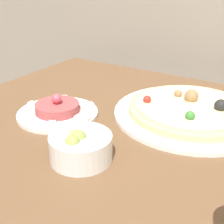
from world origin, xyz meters
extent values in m
cube|color=brown|center=(0.00, 0.45, 0.76)|extent=(1.04, 0.90, 0.03)
cylinder|color=brown|center=(-0.46, 0.84, 0.37)|extent=(0.06, 0.06, 0.74)
cylinder|color=white|center=(0.07, 0.62, 0.78)|extent=(0.38, 0.38, 0.01)
cylinder|color=#E5C17F|center=(0.07, 0.62, 0.80)|extent=(0.31, 0.31, 0.02)
cylinder|color=beige|center=(0.07, 0.62, 0.81)|extent=(0.27, 0.27, 0.01)
sphere|color=#B22D23|center=(-0.03, 0.58, 0.82)|extent=(0.02, 0.02, 0.02)
sphere|color=#387F33|center=(0.09, 0.54, 0.82)|extent=(0.02, 0.02, 0.02)
sphere|color=#997047|center=(0.02, 0.66, 0.82)|extent=(0.02, 0.02, 0.02)
sphere|color=gold|center=(0.14, 0.64, 0.82)|extent=(0.02, 0.02, 0.02)
sphere|color=black|center=(0.13, 0.63, 0.82)|extent=(0.03, 0.03, 0.03)
sphere|color=#997047|center=(0.06, 0.65, 0.82)|extent=(0.04, 0.04, 0.04)
cylinder|color=white|center=(-0.21, 0.44, 0.78)|extent=(0.20, 0.20, 0.01)
cylinder|color=#A84747|center=(-0.21, 0.44, 0.80)|extent=(0.11, 0.11, 0.02)
sphere|color=#DB4C5B|center=(-0.21, 0.44, 0.82)|extent=(0.02, 0.02, 0.02)
cube|color=white|center=(-0.14, 0.44, 0.79)|extent=(0.04, 0.02, 0.01)
cube|color=white|center=(-0.18, 0.51, 0.79)|extent=(0.03, 0.04, 0.01)
cube|color=white|center=(-0.25, 0.51, 0.79)|extent=(0.03, 0.04, 0.01)
cube|color=white|center=(-0.29, 0.44, 0.79)|extent=(0.04, 0.02, 0.01)
cube|color=white|center=(-0.25, 0.38, 0.79)|extent=(0.03, 0.04, 0.01)
cube|color=white|center=(-0.18, 0.38, 0.79)|extent=(0.03, 0.04, 0.01)
cylinder|color=white|center=(-0.05, 0.32, 0.80)|extent=(0.12, 0.12, 0.05)
sphere|color=#8EA34C|center=(-0.05, 0.30, 0.83)|extent=(0.03, 0.03, 0.03)
sphere|color=#B7BC70|center=(-0.05, 0.32, 0.83)|extent=(0.03, 0.03, 0.03)
sphere|color=#8EA34C|center=(-0.05, 0.31, 0.83)|extent=(0.03, 0.03, 0.03)
camera|label=1|loc=(0.28, -0.08, 1.12)|focal=50.00mm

